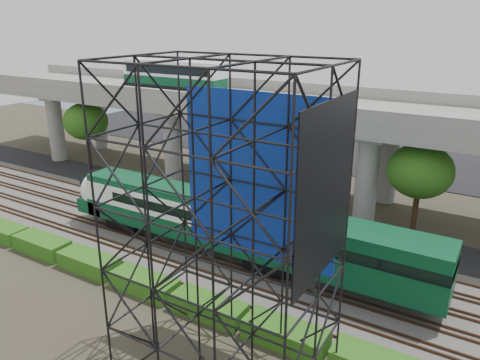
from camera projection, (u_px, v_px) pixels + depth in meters
The scene contains 13 objects.
ground at pixel (174, 259), 33.96m from camera, with size 140.00×140.00×0.00m, color #474233.
ballast_bed at pixel (191, 247), 35.55m from camera, with size 90.00×12.00×0.20m, color slate.
service_road at pixel (247, 210), 42.45m from camera, with size 90.00×5.00×0.08m, color black.
parking_lot at pixel (337, 151), 61.46m from camera, with size 90.00×18.00×0.08m, color black.
harbor_water at pixel (382, 122), 79.27m from camera, with size 140.00×40.00×0.03m, color #41546B.
rail_tracks at pixel (191, 244), 35.49m from camera, with size 90.00×9.52×0.16m.
commuter_train at pixel (216, 219), 33.51m from camera, with size 29.30×3.06×4.30m.
overpass at pixel (269, 111), 44.67m from camera, with size 80.00×12.00×12.40m.
scaffold_tower at pixel (224, 237), 20.39m from camera, with size 9.36×6.36×15.00m.
hedge_strip at pixel (144, 283), 29.81m from camera, with size 34.60×1.80×1.20m.
trees at pixel (236, 133), 47.51m from camera, with size 40.94×16.94×7.69m.
suv at pixel (216, 194), 44.47m from camera, with size 2.16×4.69×1.30m, color black.
parked_cars at pixel (353, 149), 59.97m from camera, with size 37.99×9.75×1.32m.
Camera 1 is at (19.73, -23.41, 16.48)m, focal length 35.00 mm.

